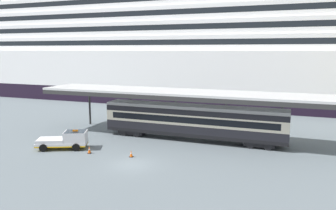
{
  "coord_description": "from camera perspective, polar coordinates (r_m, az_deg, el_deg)",
  "views": [
    {
      "loc": [
        13.55,
        -26.42,
        10.38
      ],
      "look_at": [
        0.83,
        7.12,
        4.5
      ],
      "focal_mm": 35.93,
      "sensor_mm": 36.0,
      "label": 1
    }
  ],
  "objects": [
    {
      "name": "ground_plane",
      "position": [
        31.45,
        -6.12,
        -10.02
      ],
      "size": [
        400.0,
        400.0,
        0.0
      ],
      "primitive_type": "plane",
      "color": "slate"
    },
    {
      "name": "traffic_cone_near",
      "position": [
        35.32,
        -13.19,
        -7.42
      ],
      "size": [
        0.36,
        0.36,
        0.74
      ],
      "color": "black",
      "rests_on": "ground"
    },
    {
      "name": "cruise_ship",
      "position": [
        70.27,
        22.87,
        10.6
      ],
      "size": [
        167.16,
        27.33,
        39.69
      ],
      "color": "black",
      "rests_on": "ground"
    },
    {
      "name": "train_carriage",
      "position": [
        38.99,
        4.25,
        -2.67
      ],
      "size": [
        21.18,
        2.81,
        4.11
      ],
      "color": "black",
      "rests_on": "ground"
    },
    {
      "name": "service_truck",
      "position": [
        37.42,
        -16.79,
        -5.63
      ],
      "size": [
        5.57,
        4.0,
        2.02
      ],
      "color": "white",
      "rests_on": "ground"
    },
    {
      "name": "traffic_cone_mid",
      "position": [
        33.49,
        -6.27,
        -8.23
      ],
      "size": [
        0.36,
        0.36,
        0.66
      ],
      "color": "black",
      "rests_on": "ground"
    },
    {
      "name": "quay_bollard",
      "position": [
        40.9,
        -15.16,
        -4.98
      ],
      "size": [
        0.48,
        0.48,
        0.96
      ],
      "color": "black",
      "rests_on": "ground"
    },
    {
      "name": "platform_canopy",
      "position": [
        38.88,
        4.49,
        1.88
      ],
      "size": [
        38.53,
        5.93,
        5.63
      ],
      "color": "silver",
      "rests_on": "ground"
    }
  ]
}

